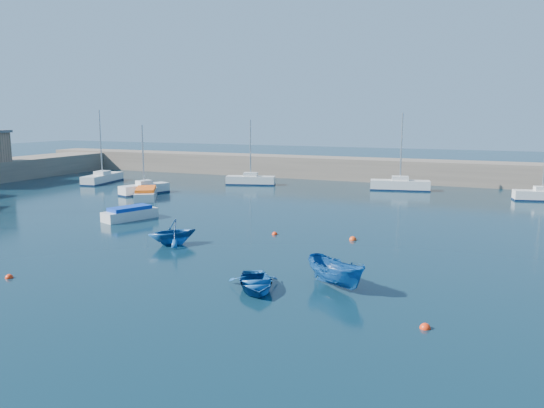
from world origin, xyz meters
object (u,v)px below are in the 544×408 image
at_px(sailboat_3, 144,189).
at_px(dinghy_left, 172,232).
at_px(sailboat_7, 542,195).
at_px(sailboat_4, 103,178).
at_px(sailboat_5, 251,180).
at_px(dinghy_center, 255,283).
at_px(motorboat_2, 146,193).
at_px(sailboat_6, 400,185).
at_px(motorboat_1, 130,213).
at_px(dinghy_right, 336,273).

distance_m(sailboat_3, dinghy_left, 22.05).
bearing_deg(sailboat_7, sailboat_3, 94.20).
relative_size(sailboat_4, sailboat_7, 1.28).
xyz_separation_m(sailboat_5, dinghy_center, (15.77, -33.04, -0.21)).
bearing_deg(motorboat_2, dinghy_left, -81.01).
bearing_deg(dinghy_center, sailboat_7, 37.74).
height_order(sailboat_6, dinghy_left, sailboat_6).
distance_m(sailboat_3, sailboat_7, 37.93).
height_order(sailboat_6, motorboat_2, sailboat_6).
xyz_separation_m(sailboat_6, motorboat_2, (-21.16, -15.12, -0.09)).
distance_m(sailboat_7, dinghy_left, 35.18).
xyz_separation_m(sailboat_6, motorboat_1, (-16.14, -23.99, -0.11)).
distance_m(sailboat_5, sailboat_6, 16.48).
distance_m(motorboat_2, dinghy_right, 30.05).
bearing_deg(sailboat_5, dinghy_right, -164.48).
bearing_deg(dinghy_right, sailboat_6, 37.45).
distance_m(sailboat_6, sailboat_7, 13.39).
height_order(sailboat_4, dinghy_left, sailboat_4).
height_order(sailboat_7, dinghy_left, sailboat_7).
bearing_deg(motorboat_1, dinghy_left, -15.70).
relative_size(sailboat_6, dinghy_left, 2.72).
relative_size(sailboat_3, sailboat_6, 0.85).
xyz_separation_m(sailboat_3, sailboat_4, (-9.90, 5.45, 0.01)).
bearing_deg(motorboat_1, sailboat_6, 76.64).
relative_size(sailboat_4, sailboat_6, 1.04).
xyz_separation_m(sailboat_3, dinghy_left, (14.36, -16.74, 0.24)).
height_order(sailboat_6, dinghy_center, sailboat_6).
relative_size(sailboat_6, sailboat_7, 1.22).
distance_m(sailboat_5, sailboat_7, 29.59).
bearing_deg(motorboat_2, sailboat_3, 96.77).
bearing_deg(motorboat_1, dinghy_right, -5.93).
relative_size(motorboat_2, dinghy_center, 1.63).
bearing_deg(sailboat_4, motorboat_2, -43.16).
distance_m(dinghy_left, dinghy_right, 12.16).
xyz_separation_m(sailboat_3, dinghy_center, (22.57, -22.49, -0.20)).
bearing_deg(sailboat_7, dinghy_center, 145.21).
distance_m(motorboat_1, dinghy_center, 19.15).
height_order(sailboat_6, motorboat_1, sailboat_6).
bearing_deg(sailboat_6, motorboat_1, 134.59).
xyz_separation_m(sailboat_7, dinghy_right, (-10.55, -31.43, 0.16)).
bearing_deg(sailboat_4, sailboat_6, 2.83).
xyz_separation_m(sailboat_6, sailboat_7, (13.25, -1.95, -0.06)).
bearing_deg(sailboat_4, dinghy_right, -45.69).
bearing_deg(sailboat_5, dinghy_left, 179.67).
bearing_deg(motorboat_2, sailboat_5, 37.72).
xyz_separation_m(sailboat_3, sailboat_6, (23.15, 12.65, 0.04)).
height_order(dinghy_center, dinghy_left, dinghy_left).
bearing_deg(motorboat_2, sailboat_6, 3.59).
bearing_deg(dinghy_left, dinghy_center, 3.53).
bearing_deg(sailboat_4, motorboat_1, -54.27).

